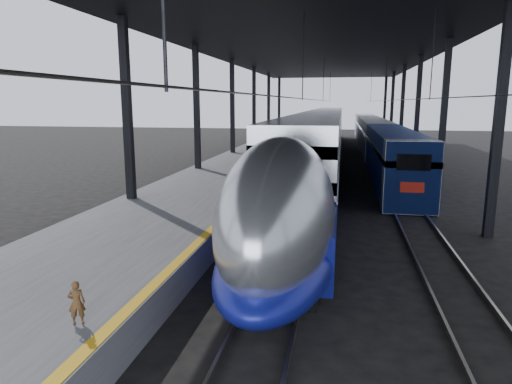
# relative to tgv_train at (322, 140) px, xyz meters

# --- Properties ---
(ground) EXTENTS (160.00, 160.00, 0.00)m
(ground) POSITION_rel_tgv_train_xyz_m (-2.00, -25.63, -2.15)
(ground) COLOR black
(ground) RESTS_ON ground
(platform) EXTENTS (6.00, 80.00, 1.00)m
(platform) POSITION_rel_tgv_train_xyz_m (-5.50, -5.63, -1.65)
(platform) COLOR #4C4C4F
(platform) RESTS_ON ground
(yellow_strip) EXTENTS (0.30, 80.00, 0.01)m
(yellow_strip) POSITION_rel_tgv_train_xyz_m (-2.70, -5.63, -1.14)
(yellow_strip) COLOR gold
(yellow_strip) RESTS_ON platform
(rails) EXTENTS (6.52, 80.00, 0.16)m
(rails) POSITION_rel_tgv_train_xyz_m (2.50, -5.63, -2.07)
(rails) COLOR slate
(rails) RESTS_ON ground
(canopy) EXTENTS (18.00, 75.00, 9.47)m
(canopy) POSITION_rel_tgv_train_xyz_m (-0.10, -5.63, 6.97)
(canopy) COLOR black
(canopy) RESTS_ON ground
(tgv_train) EXTENTS (3.20, 65.20, 4.59)m
(tgv_train) POSITION_rel_tgv_train_xyz_m (0.00, 0.00, 0.00)
(tgv_train) COLOR #B2B5B9
(tgv_train) RESTS_ON ground
(second_train) EXTENTS (2.60, 56.05, 3.59)m
(second_train) POSITION_rel_tgv_train_xyz_m (5.00, 9.58, -0.33)
(second_train) COLOR navy
(second_train) RESTS_ON ground
(child) EXTENTS (0.39, 0.33, 0.91)m
(child) POSITION_rel_tgv_train_xyz_m (-3.40, -32.21, -0.69)
(child) COLOR #50341A
(child) RESTS_ON platform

